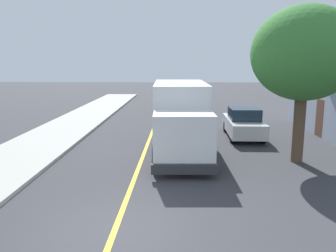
{
  "coord_description": "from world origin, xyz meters",
  "views": [
    {
      "loc": [
        1.61,
        -7.97,
        4.23
      ],
      "look_at": [
        1.13,
        6.81,
        1.4
      ],
      "focal_mm": 36.7,
      "sensor_mm": 36.0,
      "label": 1
    }
  ],
  "objects_px": {
    "box_truck": "(181,115)",
    "street_tree_far_side": "(304,54)",
    "parked_car_far": "(181,95)",
    "parked_van_across": "(243,123)",
    "parked_car_near": "(185,115)",
    "parked_car_mid": "(190,102)"
  },
  "relations": [
    {
      "from": "box_truck",
      "to": "parked_car_near",
      "type": "bearing_deg",
      "value": 87.45
    },
    {
      "from": "parked_car_mid",
      "to": "parked_van_across",
      "type": "relative_size",
      "value": 1.0
    },
    {
      "from": "parked_car_far",
      "to": "parked_van_across",
      "type": "xyz_separation_m",
      "value": [
        3.39,
        -16.28,
        0.0
      ]
    },
    {
      "from": "street_tree_far_side",
      "to": "parked_car_far",
      "type": "bearing_deg",
      "value": 102.93
    },
    {
      "from": "parked_car_near",
      "to": "parked_car_mid",
      "type": "distance_m",
      "value": 6.8
    },
    {
      "from": "box_truck",
      "to": "parked_car_near",
      "type": "xyz_separation_m",
      "value": [
        0.28,
        6.18,
        -0.97
      ]
    },
    {
      "from": "box_truck",
      "to": "parked_car_far",
      "type": "height_order",
      "value": "box_truck"
    },
    {
      "from": "parked_car_near",
      "to": "parked_car_mid",
      "type": "relative_size",
      "value": 1.0
    },
    {
      "from": "parked_van_across",
      "to": "parked_car_mid",
      "type": "bearing_deg",
      "value": 105.68
    },
    {
      "from": "parked_car_near",
      "to": "street_tree_far_side",
      "type": "bearing_deg",
      "value": -58.24
    },
    {
      "from": "parked_car_near",
      "to": "street_tree_far_side",
      "type": "height_order",
      "value": "street_tree_far_side"
    },
    {
      "from": "parked_car_near",
      "to": "parked_car_far",
      "type": "height_order",
      "value": "same"
    },
    {
      "from": "box_truck",
      "to": "parked_car_near",
      "type": "relative_size",
      "value": 1.64
    },
    {
      "from": "parked_car_mid",
      "to": "parked_van_across",
      "type": "xyz_separation_m",
      "value": [
        2.7,
        -9.63,
        0.0
      ]
    },
    {
      "from": "box_truck",
      "to": "street_tree_far_side",
      "type": "bearing_deg",
      "value": -15.24
    },
    {
      "from": "parked_car_near",
      "to": "parked_car_mid",
      "type": "height_order",
      "value": "same"
    },
    {
      "from": "parked_car_near",
      "to": "box_truck",
      "type": "bearing_deg",
      "value": -92.55
    },
    {
      "from": "box_truck",
      "to": "parked_car_mid",
      "type": "relative_size",
      "value": 1.65
    },
    {
      "from": "parked_van_across",
      "to": "street_tree_far_side",
      "type": "relative_size",
      "value": 0.69
    },
    {
      "from": "parked_car_far",
      "to": "parked_van_across",
      "type": "relative_size",
      "value": 1.0
    },
    {
      "from": "box_truck",
      "to": "parked_car_mid",
      "type": "height_order",
      "value": "box_truck"
    },
    {
      "from": "parked_car_mid",
      "to": "parked_car_far",
      "type": "height_order",
      "value": "same"
    }
  ]
}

